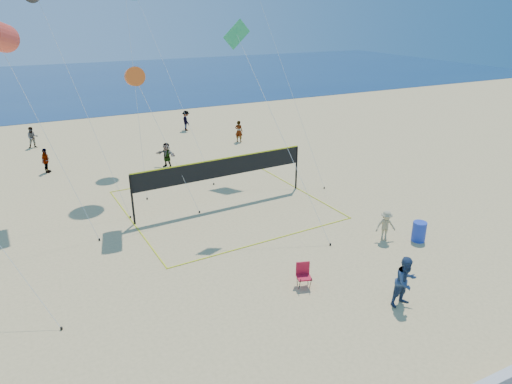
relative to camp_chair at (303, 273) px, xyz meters
name	(u,v)px	position (x,y,z in m)	size (l,w,h in m)	color
ground	(304,372)	(-2.31, -3.78, -0.54)	(120.00, 120.00, 0.00)	#D6B979
ocean	(73,82)	(-2.31, 58.22, -0.52)	(140.00, 50.00, 0.03)	navy
bystander_a	(406,282)	(2.55, -2.56, 0.40)	(0.91, 0.71, 1.87)	navy
bystander_b	(386,226)	(5.24, 1.51, 0.17)	(0.92, 0.53, 1.42)	tan
far_person_0	(46,161)	(-7.87, 18.16, 0.25)	(0.93, 0.39, 1.58)	gray
far_person_1	(167,155)	(-0.67, 15.90, 0.27)	(1.51, 0.48, 1.63)	gray
far_person_2	(239,131)	(6.07, 19.33, 0.30)	(0.61, 0.40, 1.68)	gray
far_person_3	(33,137)	(-8.42, 24.65, 0.25)	(0.77, 0.60, 1.59)	gray
far_person_4	(186,121)	(3.52, 24.60, 0.31)	(1.10, 0.63, 1.70)	gray
camp_chair	(303,273)	(0.00, 0.00, 0.00)	(0.63, 0.74, 1.06)	red
trash_barrel	(419,231)	(6.57, 0.79, -0.09)	(0.61, 0.61, 0.91)	#1B38B1
volleyball_net	(222,173)	(0.20, 8.47, 1.25)	(10.25, 10.11, 2.59)	black
kite_2	(135,77)	(-3.66, 9.10, 6.30)	(3.01, 2.19, 7.40)	orange
kite_4	(244,52)	(0.70, 6.58, 7.43)	(2.94, 4.96, 9.34)	#28A661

